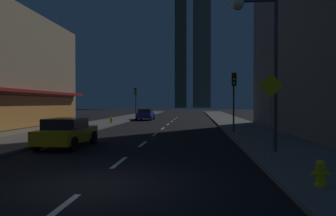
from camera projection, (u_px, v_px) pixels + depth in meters
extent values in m
cube|color=black|center=(173.00, 121.00, 40.30)|extent=(78.00, 136.00, 0.10)
cube|color=#605E59|center=(228.00, 120.00, 39.69)|extent=(4.00, 76.00, 0.15)
cube|color=#605E59|center=(120.00, 119.00, 40.90)|extent=(4.00, 76.00, 0.15)
cube|color=silver|center=(58.00, 210.00, 6.43)|extent=(0.16, 2.20, 0.01)
cube|color=silver|center=(119.00, 162.00, 11.61)|extent=(0.16, 2.20, 0.01)
cube|color=silver|center=(143.00, 144.00, 16.79)|extent=(0.16, 2.20, 0.01)
cube|color=silver|center=(155.00, 134.00, 21.97)|extent=(0.16, 2.20, 0.01)
cube|color=silver|center=(163.00, 128.00, 27.15)|extent=(0.16, 2.20, 0.01)
cube|color=silver|center=(168.00, 124.00, 32.33)|extent=(0.16, 2.20, 0.01)
cube|color=silver|center=(172.00, 121.00, 37.51)|extent=(0.16, 2.20, 0.01)
cube|color=silver|center=(175.00, 119.00, 42.69)|extent=(0.16, 2.20, 0.01)
cube|color=silver|center=(177.00, 117.00, 47.87)|extent=(0.16, 2.20, 0.01)
cube|color=#D88C3F|center=(19.00, 112.00, 21.05)|extent=(0.10, 18.74, 2.20)
cube|color=maroon|center=(25.00, 91.00, 20.99)|extent=(0.90, 19.34, 0.20)
cube|color=#474435|center=(181.00, 43.00, 148.98)|extent=(5.29, 8.27, 61.53)
cube|color=#645F4B|center=(202.00, 47.00, 153.82)|extent=(8.55, 6.72, 59.30)
cube|color=gold|center=(67.00, 135.00, 15.72)|extent=(1.80, 4.20, 0.65)
cube|color=black|center=(66.00, 124.00, 15.51)|extent=(1.64, 2.00, 0.55)
cylinder|color=black|center=(62.00, 137.00, 17.19)|extent=(0.22, 0.68, 0.68)
cylinder|color=black|center=(93.00, 137.00, 17.04)|extent=(0.22, 0.68, 0.68)
cylinder|color=black|center=(36.00, 144.00, 14.40)|extent=(0.22, 0.68, 0.68)
cylinder|color=black|center=(73.00, 144.00, 14.25)|extent=(0.22, 0.68, 0.68)
sphere|color=white|center=(73.00, 130.00, 17.80)|extent=(0.18, 0.18, 0.18)
sphere|color=white|center=(91.00, 130.00, 17.71)|extent=(0.18, 0.18, 0.18)
cube|color=navy|center=(146.00, 115.00, 40.54)|extent=(1.80, 4.20, 0.65)
cube|color=black|center=(145.00, 111.00, 40.34)|extent=(1.64, 2.00, 0.55)
cylinder|color=black|center=(141.00, 117.00, 42.02)|extent=(0.22, 0.68, 0.68)
cylinder|color=black|center=(154.00, 117.00, 41.87)|extent=(0.22, 0.68, 0.68)
cylinder|color=black|center=(137.00, 118.00, 39.23)|extent=(0.22, 0.68, 0.68)
cylinder|color=black|center=(151.00, 118.00, 39.08)|extent=(0.22, 0.68, 0.68)
sphere|color=white|center=(144.00, 114.00, 42.63)|extent=(0.18, 0.18, 0.18)
sphere|color=white|center=(152.00, 114.00, 42.54)|extent=(0.18, 0.18, 0.18)
cylinder|color=yellow|center=(320.00, 175.00, 7.76)|extent=(0.22, 0.22, 0.55)
sphere|color=yellow|center=(321.00, 164.00, 7.75)|extent=(0.21, 0.21, 0.21)
cylinder|color=yellow|center=(320.00, 185.00, 7.76)|extent=(0.30, 0.30, 0.06)
cylinder|color=yellow|center=(314.00, 174.00, 7.77)|extent=(0.10, 0.10, 0.10)
cylinder|color=yellow|center=(327.00, 174.00, 7.74)|extent=(0.10, 0.10, 0.10)
cylinder|color=gold|center=(111.00, 120.00, 32.55)|extent=(0.22, 0.22, 0.55)
sphere|color=gold|center=(111.00, 118.00, 32.54)|extent=(0.21, 0.21, 0.21)
cylinder|color=gold|center=(111.00, 123.00, 32.55)|extent=(0.30, 0.30, 0.06)
cylinder|color=gold|center=(110.00, 120.00, 32.56)|extent=(0.10, 0.10, 0.10)
cylinder|color=gold|center=(113.00, 120.00, 32.53)|extent=(0.10, 0.10, 0.10)
cylinder|color=#2D2D2D|center=(234.00, 102.00, 22.05)|extent=(0.12, 0.12, 4.20)
cube|color=black|center=(234.00, 79.00, 21.83)|extent=(0.32, 0.24, 0.90)
sphere|color=red|center=(234.00, 75.00, 21.69)|extent=(0.18, 0.18, 0.18)
sphere|color=#F2B20C|center=(234.00, 79.00, 21.70)|extent=(0.18, 0.18, 0.18)
sphere|color=#19D833|center=(234.00, 83.00, 21.70)|extent=(0.18, 0.18, 0.18)
cylinder|color=#2D2D2D|center=(136.00, 103.00, 43.85)|extent=(0.12, 0.12, 4.20)
cube|color=black|center=(135.00, 91.00, 43.62)|extent=(0.32, 0.24, 0.90)
sphere|color=red|center=(135.00, 89.00, 43.49)|extent=(0.18, 0.18, 0.18)
sphere|color=#F2B20C|center=(135.00, 91.00, 43.50)|extent=(0.18, 0.18, 0.18)
sphere|color=#19D833|center=(135.00, 93.00, 43.50)|extent=(0.18, 0.18, 0.18)
cylinder|color=#38383D|center=(276.00, 75.00, 13.27)|extent=(0.16, 0.16, 6.50)
cylinder|color=#38383D|center=(257.00, 1.00, 13.29)|extent=(1.60, 0.12, 0.12)
sphere|color=#FCF7CC|center=(238.00, 4.00, 13.36)|extent=(0.56, 0.56, 0.56)
cylinder|color=slate|center=(271.00, 126.00, 11.63)|extent=(0.08, 0.08, 2.40)
cube|color=yellow|center=(271.00, 86.00, 11.58)|extent=(0.91, 0.03, 0.91)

